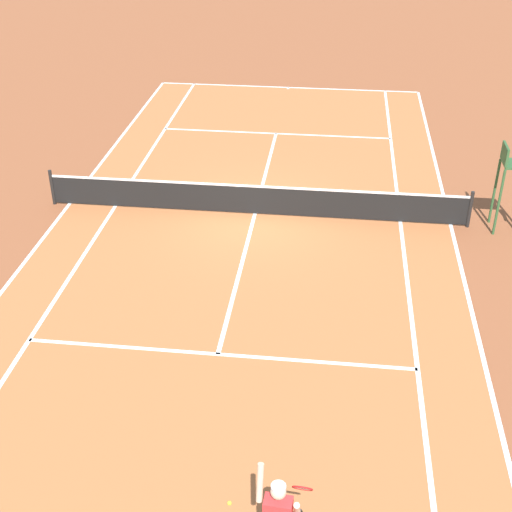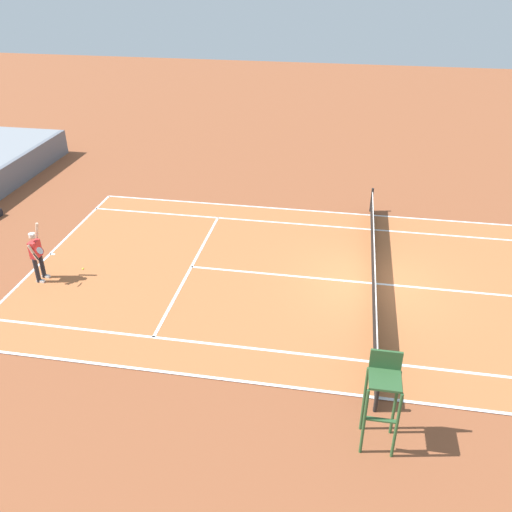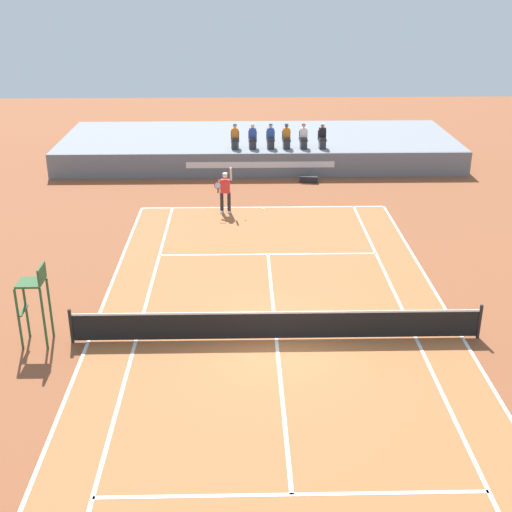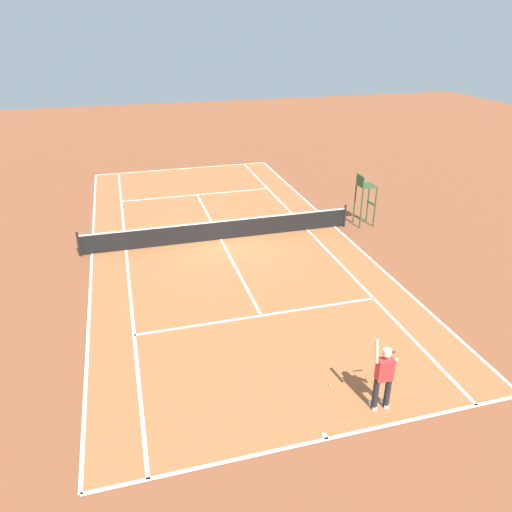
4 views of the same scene
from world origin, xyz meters
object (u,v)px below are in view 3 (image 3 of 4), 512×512
Objects in this scene: spectator_seated_3 at (286,137)px; tennis_ball at (245,220)px; spectator_seated_1 at (253,137)px; spectator_seated_4 at (304,136)px; spectator_seated_5 at (322,136)px; tennis_player at (225,191)px; umpire_chair at (34,295)px; equipment_bag at (309,179)px; spectator_seated_0 at (235,137)px; spectator_seated_2 at (271,137)px.

spectator_seated_3 is 18.60× the size of tennis_ball.
spectator_seated_1 is 2.66m from spectator_seated_4.
spectator_seated_3 is at bearing 180.00° from spectator_seated_5.
umpire_chair is at bearing -114.59° from tennis_player.
spectator_seated_1 is 0.61× the size of tennis_player.
equipment_bag is at bearing -85.80° from spectator_seated_4.
equipment_bag is (0.14, -1.95, -1.74)m from spectator_seated_4.
spectator_seated_3 is 1.00× the size of spectator_seated_5.
spectator_seated_4 and spectator_seated_5 have the same top height.
spectator_seated_3 reaches higher than tennis_player.
spectator_seated_3 is at bearing 73.64° from tennis_ball.
spectator_seated_0 reaches higher than umpire_chair.
umpire_chair reaches higher than tennis_ball.
tennis_player reaches higher than equipment_bag.
spectator_seated_2 is 6.91m from tennis_player.
umpire_chair is (-5.16, -11.26, 0.56)m from tennis_player.
spectator_seated_1 and spectator_seated_3 have the same top height.
equipment_bag is (1.86, -1.95, -1.74)m from spectator_seated_2.
umpire_chair is (-6.48, -17.73, -0.34)m from spectator_seated_1.
spectator_seated_0 is 0.61× the size of tennis_player.
umpire_chair is (-6.04, -10.18, 1.52)m from tennis_ball.
spectator_seated_3 is (0.83, 0.00, 0.00)m from spectator_seated_2.
tennis_ball is 6.48m from equipment_bag.
spectator_seated_5 is (4.57, 0.00, 0.00)m from spectator_seated_0.
spectator_seated_4 reaches higher than umpire_chair.
spectator_seated_3 is (1.77, 0.00, 0.00)m from spectator_seated_1.
umpire_chair is (-9.14, -17.73, -0.34)m from spectator_seated_4.
spectator_seated_4 reaches higher than tennis_player.
spectator_seated_4 is 8.37m from tennis_ball.
spectator_seated_4 is 18.60× the size of tennis_ball.
tennis_player is at bearing 65.41° from umpire_chair.
tennis_player is at bearing -93.62° from spectator_seated_0.
equipment_bag reaches higher than tennis_ball.
spectator_seated_1 is 1.00× the size of spectator_seated_3.
spectator_seated_4 is at bearing 94.20° from equipment_bag.
spectator_seated_2 reaches higher than tennis_ball.
tennis_player is 1.70m from tennis_ball.
spectator_seated_0 is at bearing 72.57° from umpire_chair.
spectator_seated_1 and spectator_seated_4 have the same top height.
spectator_seated_2 is at bearing 70.65° from tennis_player.
umpire_chair is (-7.43, -17.73, -0.34)m from spectator_seated_2.
spectator_seated_2 is at bearing 67.27° from umpire_chair.
spectator_seated_2 and spectator_seated_3 have the same top height.
spectator_seated_5 is (1.88, 0.00, 0.00)m from spectator_seated_3.
spectator_seated_1 is (0.92, 0.00, 0.00)m from spectator_seated_0.
spectator_seated_0 is at bearing 93.57° from tennis_ball.
spectator_seated_4 is 1.00× the size of spectator_seated_5.
spectator_seated_0 is 4.57m from spectator_seated_5.
spectator_seated_0 and spectator_seated_5 have the same top height.
tennis_player is (-0.41, -6.46, -0.90)m from spectator_seated_0.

